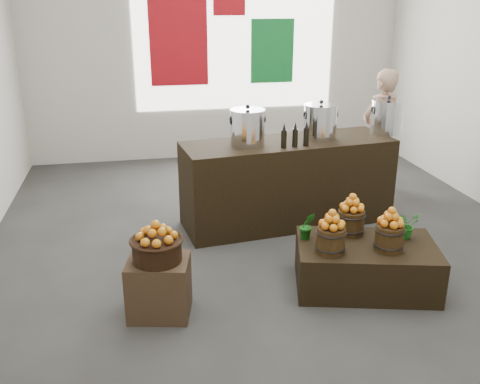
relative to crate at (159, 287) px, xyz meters
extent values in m
plane|color=#383836|center=(1.23, 1.14, -0.25)|extent=(7.00, 7.00, 0.00)
cube|color=beige|center=(1.23, 4.64, 1.75)|extent=(6.00, 0.04, 4.00)
cube|color=white|center=(1.53, 4.62, 1.75)|extent=(3.20, 0.02, 2.40)
cube|color=#A00C14|center=(0.63, 4.61, 1.65)|extent=(0.90, 0.04, 1.40)
cube|color=#106B28|center=(2.13, 4.61, 1.45)|extent=(0.70, 0.04, 1.00)
cube|color=#463120|center=(0.00, 0.00, 0.00)|extent=(0.58, 0.51, 0.50)
cylinder|color=black|center=(0.00, 0.00, 0.34)|extent=(0.40, 0.40, 0.18)
cube|color=black|center=(1.88, 0.08, -0.04)|extent=(1.40, 1.05, 0.43)
cylinder|color=#3D2710|center=(1.49, 0.01, 0.30)|extent=(0.25, 0.25, 0.23)
cylinder|color=#3D2710|center=(2.02, -0.05, 0.30)|extent=(0.25, 0.25, 0.23)
cylinder|color=#3D2710|center=(1.82, 0.34, 0.30)|extent=(0.25, 0.25, 0.23)
imported|color=#125812|center=(2.28, 0.16, 0.31)|extent=(0.26, 0.23, 0.26)
imported|color=#125812|center=(1.38, 0.30, 0.31)|extent=(0.15, 0.12, 0.26)
cube|color=black|center=(1.59, 1.69, 0.24)|extent=(2.50, 1.06, 0.99)
cylinder|color=silver|center=(1.10, 1.63, 0.93)|extent=(0.37, 0.37, 0.37)
cylinder|color=silver|center=(1.97, 1.74, 0.93)|extent=(0.37, 0.37, 0.37)
cylinder|color=silver|center=(2.84, 1.85, 0.93)|extent=(0.37, 0.37, 0.37)
imported|color=#A47E64|center=(3.10, 2.53, 0.58)|extent=(0.71, 0.58, 1.66)
camera|label=1|loc=(-0.10, -3.97, 2.29)|focal=40.00mm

